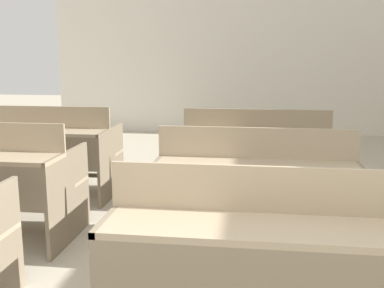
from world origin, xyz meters
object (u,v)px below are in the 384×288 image
Objects in this scene: bench_front_center at (259,258)px; bench_third_left at (45,149)px; bench_second_center at (255,189)px; bench_third_center at (256,155)px.

bench_third_left is (-2.07, 2.18, 0.00)m from bench_front_center.
bench_second_center is 1.00× the size of bench_third_center.
bench_second_center and bench_third_left have the same top height.
bench_second_center is at bearing -90.41° from bench_third_center.
bench_second_center is (-0.01, 1.09, 0.00)m from bench_front_center.
bench_third_left is 2.06m from bench_third_center.
bench_third_center is at bearing 0.40° from bench_third_left.
bench_front_center is 1.00× the size of bench_third_left.
bench_front_center is 1.00× the size of bench_third_center.
bench_third_center is at bearing 90.11° from bench_front_center.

